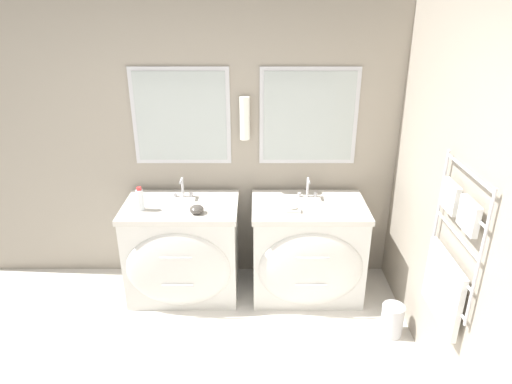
{
  "coord_description": "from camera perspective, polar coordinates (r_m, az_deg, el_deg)",
  "views": [
    {
      "loc": [
        0.51,
        -1.62,
        2.48
      ],
      "look_at": [
        0.52,
        1.53,
        1.11
      ],
      "focal_mm": 32.0,
      "sensor_mm": 36.0,
      "label": 1
    }
  ],
  "objects": [
    {
      "name": "vanity_left",
      "position": [
        4.03,
        -9.22,
        -7.28
      ],
      "size": [
        0.96,
        0.7,
        0.86
      ],
      "color": "silver",
      "rests_on": "ground_plane"
    },
    {
      "name": "waste_bin",
      "position": [
        3.86,
        16.57,
        -15.0
      ],
      "size": [
        0.18,
        0.18,
        0.27
      ],
      "color": "#B7B7BC",
      "rests_on": "ground_plane"
    },
    {
      "name": "vanity_right",
      "position": [
        4.01,
        6.36,
        -7.31
      ],
      "size": [
        0.96,
        0.7,
        0.86
      ],
      "color": "silver",
      "rests_on": "ground_plane"
    },
    {
      "name": "wall_back",
      "position": [
        4.04,
        -7.25,
        6.48
      ],
      "size": [
        5.1,
        0.16,
        2.6
      ],
      "color": "#9E9384",
      "rests_on": "ground_plane"
    },
    {
      "name": "toiletry_bottle",
      "position": [
        3.8,
        -14.38,
        -0.92
      ],
      "size": [
        0.06,
        0.06,
        0.2
      ],
      "color": "silver",
      "rests_on": "vanity_left"
    },
    {
      "name": "amenity_bowl",
      "position": [
        3.69,
        -7.52,
        -2.17
      ],
      "size": [
        0.11,
        0.11,
        0.07
      ],
      "color": "#4C4742",
      "rests_on": "vanity_left"
    },
    {
      "name": "faucet_left",
      "position": [
        3.98,
        -9.28,
        0.47
      ],
      "size": [
        0.17,
        0.11,
        0.18
      ],
      "color": "silver",
      "rests_on": "vanity_left"
    },
    {
      "name": "wall_right",
      "position": [
        3.12,
        23.75,
        -0.91
      ],
      "size": [
        0.13,
        4.27,
        2.6
      ],
      "color": "#9E9384",
      "rests_on": "ground_plane"
    },
    {
      "name": "soap_dish",
      "position": [
        3.7,
        4.61,
        -2.2
      ],
      "size": [
        0.12,
        0.08,
        0.04
      ],
      "color": "white",
      "rests_on": "vanity_right"
    },
    {
      "name": "faucet_right",
      "position": [
        3.95,
        6.39,
        0.48
      ],
      "size": [
        0.17,
        0.11,
        0.18
      ],
      "color": "silver",
      "rests_on": "vanity_right"
    }
  ]
}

